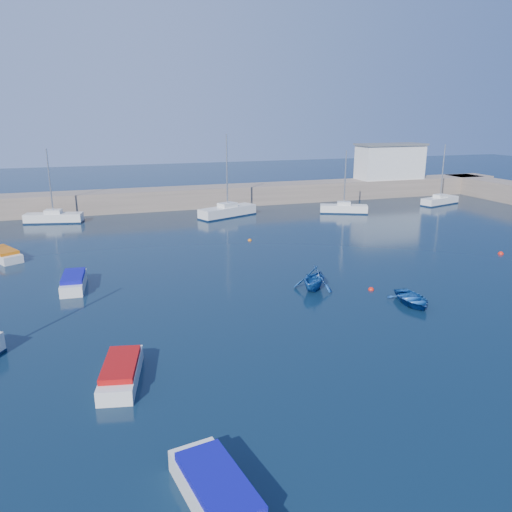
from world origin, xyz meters
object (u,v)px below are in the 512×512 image
object	(u,v)px
motorboat_3	(218,493)
harbor_office	(390,162)
sailboat_5	(54,217)
motorboat_0	(121,372)
sailboat_7	(344,209)
sailboat_8	(440,200)
motorboat_2	(3,254)
sailboat_6	(228,211)
dinghy_center	(412,299)
dinghy_left	(314,278)
motorboat_1	(74,282)

from	to	relation	value
motorboat_3	harbor_office	bearing A→B (deg)	43.08
sailboat_5	motorboat_0	size ratio (longest dim) A/B	1.80
sailboat_7	sailboat_8	world-z (taller)	sailboat_8
motorboat_2	harbor_office	bearing A→B (deg)	-6.79
sailboat_6	motorboat_2	size ratio (longest dim) A/B	2.05
sailboat_8	sailboat_7	bearing A→B (deg)	77.77
sailboat_7	motorboat_0	size ratio (longest dim) A/B	1.67
motorboat_0	motorboat_3	size ratio (longest dim) A/B	0.94
dinghy_center	dinghy_left	distance (m)	6.79
harbor_office	motorboat_2	xyz separation A→B (m)	(-51.18, -20.26, -4.66)
motorboat_1	motorboat_0	bearing A→B (deg)	-76.48
dinghy_center	sailboat_5	bearing A→B (deg)	130.58
sailboat_6	dinghy_left	xyz separation A→B (m)	(-1.23, -27.65, 0.18)
sailboat_5	dinghy_left	world-z (taller)	sailboat_5
sailboat_8	motorboat_1	size ratio (longest dim) A/B	1.86
motorboat_2	dinghy_left	bearing A→B (deg)	-63.49
sailboat_8	dinghy_center	size ratio (longest dim) A/B	2.38
sailboat_6	motorboat_2	distance (m)	26.29
sailboat_5	motorboat_3	world-z (taller)	sailboat_5
motorboat_1	motorboat_3	size ratio (longest dim) A/B	0.89
sailboat_5	motorboat_2	xyz separation A→B (m)	(-3.34, -15.04, -0.16)
sailboat_8	dinghy_left	bearing A→B (deg)	112.86
motorboat_0	sailboat_7	bearing A→B (deg)	60.67
motorboat_0	motorboat_1	bearing A→B (deg)	110.92
sailboat_6	motorboat_0	world-z (taller)	sailboat_6
motorboat_2	dinghy_left	distance (m)	27.02
sailboat_8	dinghy_left	xyz separation A→B (m)	(-31.54, -26.63, 0.29)
harbor_office	dinghy_left	distance (m)	46.32
motorboat_1	dinghy_center	size ratio (longest dim) A/B	1.28
harbor_office	motorboat_1	bearing A→B (deg)	-146.42
motorboat_1	sailboat_7	bearing A→B (deg)	35.77
sailboat_7	harbor_office	bearing A→B (deg)	-26.62
sailboat_8	motorboat_0	world-z (taller)	sailboat_8
motorboat_2	dinghy_left	xyz separation A→B (m)	(22.10, -15.54, 0.41)
sailboat_8	motorboat_3	xyz separation A→B (m)	(-43.07, -44.39, -0.04)
motorboat_3	dinghy_center	xyz separation A→B (m)	(16.45, 13.10, -0.17)
dinghy_left	harbor_office	bearing A→B (deg)	92.76
harbor_office	sailboat_5	xyz separation A→B (m)	(-47.84, -5.21, -4.50)
motorboat_2	motorboat_0	bearing A→B (deg)	-99.67
sailboat_6	motorboat_1	distance (m)	28.00
dinghy_center	dinghy_left	bearing A→B (deg)	143.24
sailboat_6	motorboat_1	xyz separation A→B (m)	(-17.43, -21.91, -0.18)
sailboat_6	sailboat_8	bearing A→B (deg)	-115.67
motorboat_2	sailboat_7	bearing A→B (deg)	-14.05
harbor_office	dinghy_center	distance (m)	47.36
sailboat_6	dinghy_center	world-z (taller)	sailboat_6
sailboat_6	motorboat_2	world-z (taller)	sailboat_6
sailboat_5	motorboat_1	size ratio (longest dim) A/B	1.91
sailboat_5	harbor_office	bearing A→B (deg)	-70.87
sailboat_5	sailboat_8	bearing A→B (deg)	-81.59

